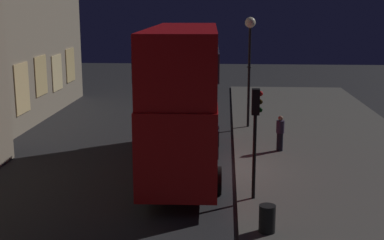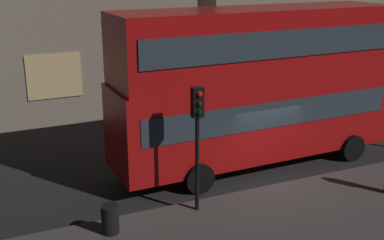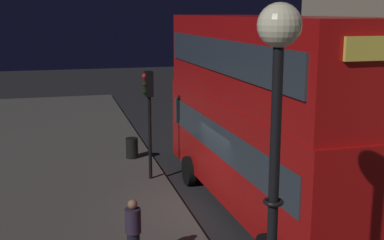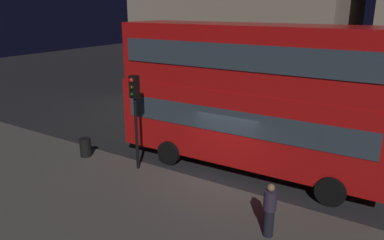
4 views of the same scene
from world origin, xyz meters
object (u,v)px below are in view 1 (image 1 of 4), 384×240
object	(u,v)px
traffic_light_near_kerb	(256,120)
double_decker_bus	(184,92)
pedestrian	(280,133)
litter_bin	(267,219)
street_lamp	(250,44)

from	to	relation	value
traffic_light_near_kerb	double_decker_bus	bearing A→B (deg)	37.87
traffic_light_near_kerb	pedestrian	bearing A→B (deg)	-12.76
litter_bin	double_decker_bus	bearing A→B (deg)	24.93
double_decker_bus	street_lamp	size ratio (longest dim) A/B	1.83
pedestrian	double_decker_bus	bearing A→B (deg)	-10.73
double_decker_bus	street_lamp	xyz separation A→B (m)	(7.37, -2.87, 1.42)
traffic_light_near_kerb	litter_bin	world-z (taller)	traffic_light_near_kerb
pedestrian	litter_bin	xyz separation A→B (m)	(-8.79, 1.22, -0.42)
traffic_light_near_kerb	street_lamp	xyz separation A→B (m)	(10.87, -0.23, 1.75)
street_lamp	litter_bin	xyz separation A→B (m)	(-13.58, -0.01, -4.06)
double_decker_bus	pedestrian	world-z (taller)	double_decker_bus
litter_bin	street_lamp	bearing A→B (deg)	0.05
double_decker_bus	street_lamp	distance (m)	8.04
double_decker_bus	pedestrian	xyz separation A→B (m)	(2.58, -4.11, -2.22)
traffic_light_near_kerb	pedestrian	world-z (taller)	traffic_light_near_kerb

